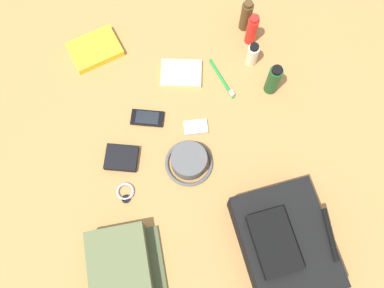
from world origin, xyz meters
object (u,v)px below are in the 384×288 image
object	(u,v)px
shampoo_bottle	(273,80)
wristwatch	(125,192)
toothbrush	(223,80)
media_player	(196,127)
backpack	(284,243)
cell_phone	(147,118)
wallet	(122,158)
sunscreen_spray	(252,30)
lotion_bottle	(252,54)
notepad	(181,73)
bucket_hat	(189,161)
cologne_bottle	(246,16)
toiletry_pouch	(122,276)
paperback_novel	(95,50)

from	to	relation	value
shampoo_bottle	wristwatch	size ratio (longest dim) A/B	2.03
wristwatch	toothbrush	bearing A→B (deg)	133.32
wristwatch	media_player	bearing A→B (deg)	127.06
backpack	cell_phone	bearing A→B (deg)	-142.58
media_player	wallet	distance (m)	0.28
sunscreen_spray	lotion_bottle	bearing A→B (deg)	-7.68
sunscreen_spray	wristwatch	distance (m)	0.75
wristwatch	notepad	world-z (taller)	notepad
sunscreen_spray	media_player	size ratio (longest dim) A/B	1.65
bucket_hat	toothbrush	bearing A→B (deg)	150.70
shampoo_bottle	media_player	bearing A→B (deg)	-68.55
cologne_bottle	notepad	size ratio (longest dim) A/B	0.95
bucket_hat	cell_phone	distance (m)	0.23
wristwatch	notepad	distance (m)	0.49
wallet	cologne_bottle	bearing A→B (deg)	145.59
shampoo_bottle	wallet	world-z (taller)	shampoo_bottle
lotion_bottle	notepad	xyz separation A→B (m)	(0.02, -0.27, -0.04)
sunscreen_spray	media_player	xyz separation A→B (m)	(0.33, -0.26, -0.06)
toiletry_pouch	media_player	xyz separation A→B (m)	(-0.47, 0.29, -0.04)
media_player	notepad	size ratio (longest dim) A/B	0.57
media_player	toothbrush	distance (m)	0.21
bucket_hat	cologne_bottle	xyz separation A→B (m)	(-0.52, 0.29, 0.04)
bucket_hat	paperback_novel	xyz separation A→B (m)	(-0.49, -0.29, -0.01)
paperback_novel	wallet	size ratio (longest dim) A/B	1.97
toothbrush	notepad	xyz separation A→B (m)	(-0.05, -0.15, 0.00)
lotion_bottle	wallet	bearing A→B (deg)	-58.24
toiletry_pouch	backpack	bearing A→B (deg)	93.30
cell_phone	wristwatch	xyz separation A→B (m)	(0.26, -0.10, -0.00)
media_player	wristwatch	size ratio (longest dim) A/B	1.20
wristwatch	paperback_novel	bearing A→B (deg)	-173.36
cologne_bottle	notepad	distance (m)	0.33
toiletry_pouch	shampoo_bottle	world-z (taller)	shampoo_bottle
lotion_bottle	paperback_novel	size ratio (longest dim) A/B	0.49
cell_phone	toothbrush	distance (m)	0.31
bucket_hat	media_player	world-z (taller)	bucket_hat
cell_phone	shampoo_bottle	bearing A→B (deg)	97.16
media_player	notepad	distance (m)	0.22
sunscreen_spray	paperback_novel	xyz separation A→B (m)	(-0.03, -0.59, -0.05)
toiletry_pouch	shampoo_bottle	size ratio (longest dim) A/B	2.11
cell_phone	notepad	xyz separation A→B (m)	(-0.16, 0.14, 0.00)
bucket_hat	shampoo_bottle	distance (m)	0.42
media_player	notepad	xyz separation A→B (m)	(-0.22, -0.02, 0.00)
toiletry_pouch	sunscreen_spray	size ratio (longest dim) A/B	2.16
backpack	wristwatch	bearing A→B (deg)	-116.32
backpack	toiletry_pouch	world-z (taller)	backpack
toiletry_pouch	media_player	bearing A→B (deg)	147.98
backpack	cologne_bottle	bearing A→B (deg)	177.80
notepad	cologne_bottle	bearing A→B (deg)	132.35
cologne_bottle	lotion_bottle	bearing A→B (deg)	-1.03
bucket_hat	cell_phone	xyz separation A→B (m)	(-0.19, -0.13, -0.02)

